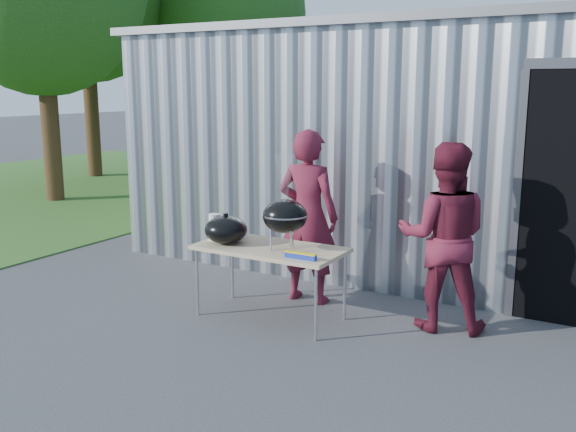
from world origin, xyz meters
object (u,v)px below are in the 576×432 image
Objects in this scene: kettle_grill at (285,208)px; person_cook at (308,217)px; folding_table at (270,251)px; person_bystander at (444,237)px.

person_cook is (-0.12, 0.70, -0.22)m from kettle_grill.
kettle_grill reaches higher than folding_table.
person_cook is at bearing -19.33° from person_bystander.
folding_table is 1.60× the size of kettle_grill.
person_cook is (0.07, 0.67, 0.24)m from folding_table.
person_bystander is at bearing 20.90° from folding_table.
kettle_grill is 0.74m from person_cook.
kettle_grill is at bearing 97.41° from person_cook.
kettle_grill is at bearing -7.58° from folding_table.
person_bystander is at bearing 175.50° from person_cook.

